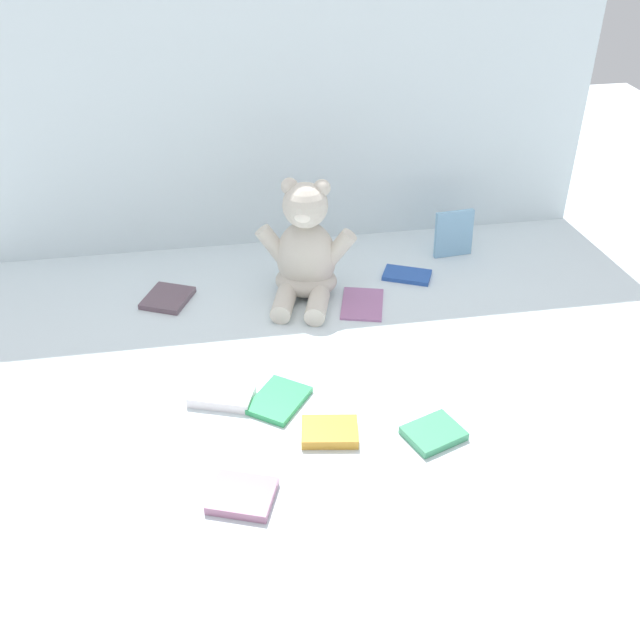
{
  "coord_description": "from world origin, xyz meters",
  "views": [
    {
      "loc": [
        -0.19,
        -1.27,
        0.89
      ],
      "look_at": [
        0.01,
        -0.1,
        0.1
      ],
      "focal_mm": 41.44,
      "sensor_mm": 36.0,
      "label": 1
    }
  ],
  "objects": [
    {
      "name": "ground_plane",
      "position": [
        0.0,
        0.0,
        0.0
      ],
      "size": [
        3.2,
        3.2,
        0.0
      ],
      "primitive_type": "plane",
      "color": "silver"
    },
    {
      "name": "backdrop_drape",
      "position": [
        0.0,
        0.45,
        0.37
      ],
      "size": [
        1.55,
        0.03,
        0.74
      ],
      "primitive_type": "cube",
      "color": "silver",
      "rests_on": "ground_plane"
    },
    {
      "name": "teddy_bear",
      "position": [
        0.02,
        0.16,
        0.1
      ],
      "size": [
        0.23,
        0.23,
        0.27
      ],
      "rotation": [
        0.0,
        0.0,
        -0.29
      ],
      "color": "beige",
      "rests_on": "ground_plane"
    },
    {
      "name": "book_case_0",
      "position": [
        -0.09,
        -0.21,
        0.01
      ],
      "size": [
        0.14,
        0.14,
        0.01
      ],
      "primitive_type": "cube",
      "rotation": [
        0.0,
        0.0,
        2.5
      ],
      "color": "#31A25D",
      "rests_on": "ground_plane"
    },
    {
      "name": "book_case_1",
      "position": [
        -0.01,
        -0.32,
        0.01
      ],
      "size": [
        0.11,
        0.09,
        0.02
      ],
      "primitive_type": "cube",
      "rotation": [
        0.0,
        0.0,
        4.55
      ],
      "color": "gold",
      "rests_on": "ground_plane"
    },
    {
      "name": "book_case_2",
      "position": [
        0.27,
        0.2,
        0.01
      ],
      "size": [
        0.13,
        0.11,
        0.01
      ],
      "primitive_type": "cube",
      "rotation": [
        0.0,
        0.0,
        1.14
      ],
      "color": "#2951A6",
      "rests_on": "ground_plane"
    },
    {
      "name": "book_case_3",
      "position": [
        0.41,
        0.28,
        0.06
      ],
      "size": [
        0.1,
        0.03,
        0.12
      ],
      "primitive_type": "cube",
      "rotation": [
        -0.07,
        0.0,
        0.09
      ],
      "color": "#7EB1D4",
      "rests_on": "ground_plane"
    },
    {
      "name": "book_case_4",
      "position": [
        -0.18,
        -0.44,
        0.01
      ],
      "size": [
        0.12,
        0.11,
        0.02
      ],
      "primitive_type": "cube",
      "rotation": [
        0.0,
        0.0,
        4.35
      ],
      "color": "#A46A8A",
      "rests_on": "ground_plane"
    },
    {
      "name": "book_case_5",
      "position": [
        0.17,
        -0.35,
        0.01
      ],
      "size": [
        0.12,
        0.11,
        0.01
      ],
      "primitive_type": "cube",
      "rotation": [
        0.0,
        0.0,
        5.07
      ],
      "color": "#3F9768",
      "rests_on": "ground_plane"
    },
    {
      "name": "book_case_6",
      "position": [
        -0.19,
        -0.19,
        0.01
      ],
      "size": [
        0.13,
        0.1,
        0.02
      ],
      "primitive_type": "cube",
      "rotation": [
        0.0,
        0.0,
        1.23
      ],
      "color": "white",
      "rests_on": "ground_plane"
    },
    {
      "name": "book_case_7",
      "position": [
        0.14,
        0.09,
        0.0
      ],
      "size": [
        0.12,
        0.15,
        0.01
      ],
      "primitive_type": "cube",
      "rotation": [
        0.0,
        0.0,
        6.01
      ],
      "color": "#A5669A",
      "rests_on": "ground_plane"
    },
    {
      "name": "book_case_8",
      "position": [
        -0.3,
        0.18,
        0.01
      ],
      "size": [
        0.13,
        0.14,
        0.01
      ],
      "primitive_type": "cube",
      "rotation": [
        0.0,
        0.0,
        5.85
      ],
      "color": "#614B56",
      "rests_on": "ground_plane"
    }
  ]
}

